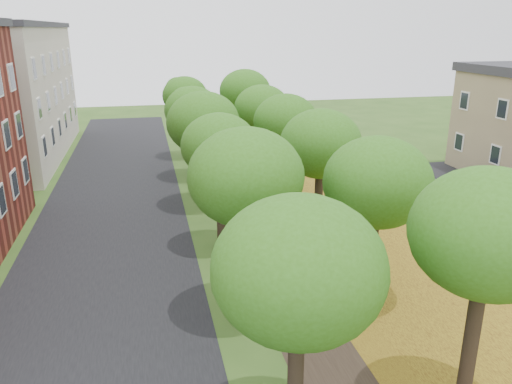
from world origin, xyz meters
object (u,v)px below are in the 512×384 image
car_silver (504,225)px  car_red (464,195)px  bench (318,279)px  car_grey (432,190)px  car_white (422,187)px

car_silver → car_red: size_ratio=0.94×
bench → car_red: bearing=-59.3°
car_silver → car_grey: size_ratio=0.86×
bench → car_white: (10.17, 9.65, 0.16)m
bench → car_grey: (10.09, 8.50, 0.28)m
car_red → car_grey: car_red is taller
bench → car_red: car_red is taller
car_red → car_white: (-1.17, 2.46, -0.15)m
car_grey → car_silver: bearing=176.9°
car_red → car_silver: bearing=-175.3°
bench → car_red: 13.43m
car_red → car_white: car_red is taller
car_silver → car_red: bearing=-7.0°
car_silver → car_red: (0.74, 4.41, 0.02)m
bench → car_white: 14.02m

